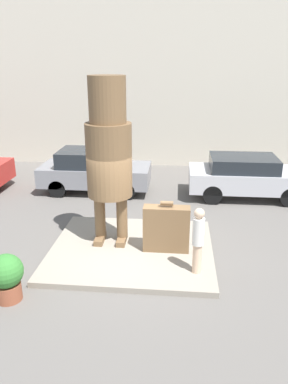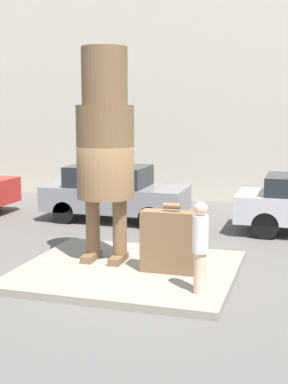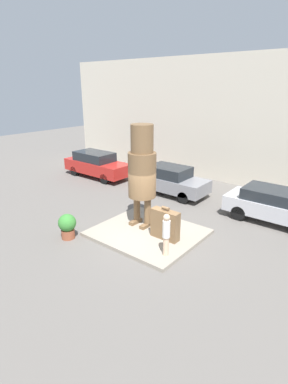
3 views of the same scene
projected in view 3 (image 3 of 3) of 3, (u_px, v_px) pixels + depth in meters
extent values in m
plane|color=#605B56|center=(148.00, 234.00, 12.50)|extent=(60.00, 60.00, 0.00)
cube|color=gray|center=(148.00, 233.00, 12.48)|extent=(4.20, 3.71, 0.14)
cube|color=beige|center=(241.00, 122.00, 17.81)|extent=(28.00, 0.60, 7.65)
cube|color=brown|center=(136.00, 222.00, 13.16)|extent=(0.23, 0.67, 0.15)
cube|color=brown|center=(146.00, 225.00, 12.81)|extent=(0.23, 0.67, 0.15)
cylinder|color=brown|center=(137.00, 207.00, 13.01)|extent=(0.29, 0.29, 1.16)
cylinder|color=brown|center=(148.00, 211.00, 12.66)|extent=(0.29, 0.29, 1.16)
cylinder|color=brown|center=(142.00, 175.00, 12.33)|extent=(1.16, 1.16, 1.87)
cylinder|color=brown|center=(142.00, 139.00, 11.82)|extent=(0.92, 0.92, 1.12)
cube|color=brown|center=(165.00, 224.00, 11.70)|extent=(1.17, 0.38, 1.19)
cylinder|color=brown|center=(166.00, 208.00, 11.46)|extent=(0.32, 0.11, 0.11)
cylinder|color=beige|center=(166.00, 246.00, 10.60)|extent=(0.21, 0.21, 0.71)
cylinder|color=white|center=(166.00, 229.00, 10.37)|extent=(0.27, 0.27, 0.63)
sphere|color=beige|center=(167.00, 217.00, 10.22)|extent=(0.24, 0.24, 0.24)
cube|color=#B2231E|center=(97.00, 167.00, 20.12)|extent=(4.80, 1.77, 0.77)
cube|color=#1E2328|center=(94.00, 156.00, 20.04)|extent=(2.64, 1.59, 0.58)
cylinder|color=black|center=(122.00, 173.00, 19.95)|extent=(0.65, 0.18, 0.65)
cylinder|color=black|center=(105.00, 179.00, 18.79)|extent=(0.65, 0.18, 0.65)
cylinder|color=black|center=(92.00, 166.00, 21.71)|extent=(0.65, 0.18, 0.65)
cylinder|color=black|center=(74.00, 171.00, 20.55)|extent=(0.65, 0.18, 0.65)
cube|color=gray|center=(172.00, 183.00, 16.89)|extent=(4.11, 1.78, 0.70)
cube|color=#1E2328|center=(169.00, 171.00, 16.79)|extent=(2.26, 1.60, 0.58)
cylinder|color=black|center=(198.00, 190.00, 16.84)|extent=(0.64, 0.18, 0.64)
cylinder|color=black|center=(183.00, 198.00, 15.67)|extent=(0.64, 0.18, 0.64)
cylinder|color=black|center=(162.00, 181.00, 18.34)|extent=(0.64, 0.18, 0.64)
cylinder|color=black|center=(145.00, 188.00, 17.17)|extent=(0.64, 0.18, 0.64)
cube|color=#B7B7BC|center=(275.00, 208.00, 13.44)|extent=(4.23, 1.83, 0.70)
cube|color=#1E2328|center=(272.00, 194.00, 13.36)|extent=(2.33, 1.65, 0.49)
cylinder|color=black|center=(251.00, 203.00, 14.94)|extent=(0.68, 0.18, 0.68)
cylinder|color=black|center=(238.00, 213.00, 13.73)|extent=(0.68, 0.18, 0.68)
cylinder|color=brown|center=(68.00, 234.00, 12.14)|extent=(0.54, 0.54, 0.38)
sphere|color=#387F33|center=(67.00, 223.00, 11.97)|extent=(0.72, 0.72, 0.72)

